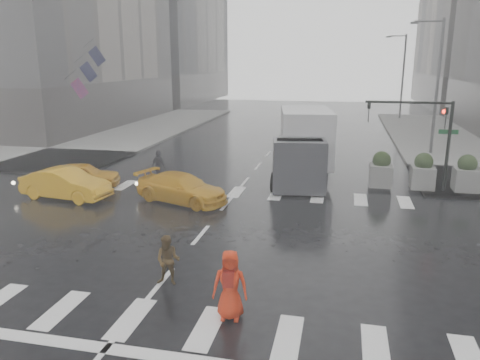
% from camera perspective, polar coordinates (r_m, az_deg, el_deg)
% --- Properties ---
extents(ground, '(120.00, 120.00, 0.00)m').
position_cam_1_polar(ground, '(17.74, -4.81, -6.68)').
color(ground, black).
rests_on(ground, ground).
extents(sidewalk_nw, '(35.00, 35.00, 0.15)m').
position_cam_1_polar(sidewalk_nw, '(41.80, -23.69, 4.57)').
color(sidewalk_nw, slate).
rests_on(sidewalk_nw, ground).
extents(road_markings, '(18.00, 48.00, 0.01)m').
position_cam_1_polar(road_markings, '(17.74, -4.81, -6.67)').
color(road_markings, silver).
rests_on(road_markings, ground).
extents(traffic_signal_pole, '(4.45, 0.42, 4.50)m').
position_cam_1_polar(traffic_signal_pole, '(24.33, 21.95, 5.94)').
color(traffic_signal_pole, black).
rests_on(traffic_signal_pole, ground).
extents(street_lamp_near, '(2.15, 0.22, 9.00)m').
position_cam_1_polar(street_lamp_near, '(34.31, 22.74, 10.98)').
color(street_lamp_near, '#59595B').
rests_on(street_lamp_near, ground).
extents(street_lamp_far, '(2.15, 0.22, 9.00)m').
position_cam_1_polar(street_lamp_far, '(54.11, 19.13, 12.18)').
color(street_lamp_far, '#59595B').
rests_on(street_lamp_far, ground).
extents(planter_west, '(1.10, 1.10, 1.80)m').
position_cam_1_polar(planter_west, '(24.66, 16.80, 1.19)').
color(planter_west, slate).
rests_on(planter_west, ground).
extents(planter_mid, '(1.10, 1.10, 1.80)m').
position_cam_1_polar(planter_mid, '(24.90, 21.39, 0.93)').
color(planter_mid, slate).
rests_on(planter_mid, ground).
extents(planter_east, '(1.10, 1.10, 1.80)m').
position_cam_1_polar(planter_east, '(25.30, 25.86, 0.67)').
color(planter_east, slate).
rests_on(planter_east, ground).
extents(flag_cluster, '(2.87, 3.06, 4.69)m').
position_cam_1_polar(flag_cluster, '(39.73, -18.37, 12.69)').
color(flag_cluster, '#59595B').
rests_on(flag_cluster, ground).
extents(pedestrian_brown, '(0.76, 0.61, 1.50)m').
position_cam_1_polar(pedestrian_brown, '(13.89, -8.76, -9.65)').
color(pedestrian_brown, '#433218').
rests_on(pedestrian_brown, ground).
extents(pedestrian_orange, '(0.95, 0.68, 1.82)m').
position_cam_1_polar(pedestrian_orange, '(12.01, -1.22, -12.64)').
color(pedestrian_orange, red).
rests_on(pedestrian_orange, ground).
extents(pedestrian_far_a, '(1.23, 1.06, 1.79)m').
position_cam_1_polar(pedestrian_far_a, '(24.99, -9.84, 1.57)').
color(pedestrian_far_a, black).
rests_on(pedestrian_far_a, ground).
extents(pedestrian_far_b, '(1.27, 0.95, 1.74)m').
position_cam_1_polar(pedestrian_far_b, '(25.44, 7.56, 1.83)').
color(pedestrian_far_b, black).
rests_on(pedestrian_far_b, ground).
extents(taxi_front, '(4.05, 2.62, 1.28)m').
position_cam_1_polar(taxi_front, '(25.30, -18.66, 0.57)').
color(taxi_front, orange).
rests_on(taxi_front, ground).
extents(taxi_mid, '(4.47, 2.03, 1.42)m').
position_cam_1_polar(taxi_mid, '(23.48, -20.48, -0.45)').
color(taxi_mid, orange).
rests_on(taxi_mid, ground).
extents(taxi_rear, '(4.36, 3.02, 1.31)m').
position_cam_1_polar(taxi_rear, '(21.67, -7.12, -0.98)').
color(taxi_rear, orange).
rests_on(taxi_rear, ground).
extents(box_truck, '(2.64, 7.04, 3.74)m').
position_cam_1_polar(box_truck, '(25.43, 7.79, 4.40)').
color(box_truck, silver).
rests_on(box_truck, ground).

